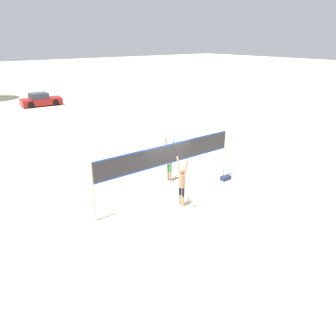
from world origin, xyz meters
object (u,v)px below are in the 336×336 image
at_px(volleyball_net, 168,158).
at_px(gear_bag, 226,178).
at_px(volleyball, 193,204).
at_px(parked_car_mid, 41,100).
at_px(player_blocker, 169,159).
at_px(player_spiker, 182,181).

height_order(volleyball_net, gear_bag, volleyball_net).
height_order(volleyball, gear_bag, volleyball).
height_order(volleyball_net, parked_car_mid, volleyball_net).
bearing_deg(parked_car_mid, player_blocker, -88.73).
distance_m(volleyball_net, player_blocker, 1.80).
bearing_deg(gear_bag, volleyball, -161.33).
bearing_deg(player_blocker, gear_bag, 54.25).
height_order(player_blocker, parked_car_mid, player_blocker).
xyz_separation_m(gear_bag, parked_car_mid, (-1.02, 25.49, 0.50)).
bearing_deg(volleyball_net, player_blocker, 49.78).
distance_m(player_spiker, parked_car_mid, 26.34).
distance_m(player_blocker, volleyball, 3.09).
bearing_deg(parked_car_mid, gear_bag, -83.26).
xyz_separation_m(volleyball, gear_bag, (3.20, 1.08, -0.00)).
bearing_deg(volleyball, player_spiker, 135.03).
xyz_separation_m(volleyball_net, parked_car_mid, (2.41, 25.08, -1.24)).
bearing_deg(player_spiker, parked_car_mid, -5.55).
bearing_deg(player_blocker, parked_car_mid, 176.81).
bearing_deg(player_blocker, volleyball, -17.26).
height_order(gear_bag, parked_car_mid, parked_car_mid).
bearing_deg(player_spiker, player_blocker, -26.86).
relative_size(player_blocker, parked_car_mid, 0.54).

